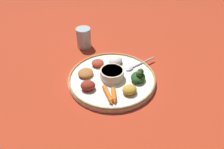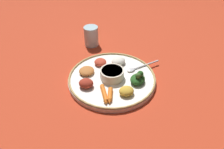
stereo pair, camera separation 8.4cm
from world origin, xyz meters
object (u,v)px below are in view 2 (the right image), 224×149
(greens_pile, at_px, (138,78))
(carrot_near_spoon, at_px, (104,94))
(spoon, at_px, (138,68))
(carrot_outer, at_px, (110,95))
(drinking_glass, at_px, (91,37))
(center_bowl, at_px, (112,74))

(greens_pile, bearing_deg, carrot_near_spoon, 129.26)
(spoon, xyz_separation_m, carrot_outer, (-0.18, 0.09, 0.00))
(carrot_outer, bearing_deg, drinking_glass, 21.79)
(center_bowl, bearing_deg, carrot_near_spoon, 173.75)
(center_bowl, distance_m, carrot_outer, 0.11)
(center_bowl, relative_size, greens_pile, 1.17)
(carrot_near_spoon, xyz_separation_m, drinking_glass, (0.37, 0.13, 0.02))
(spoon, relative_size, greens_pile, 1.70)
(spoon, relative_size, drinking_glass, 1.41)
(greens_pile, height_order, carrot_outer, greens_pile)
(carrot_near_spoon, distance_m, carrot_outer, 0.02)
(carrot_outer, bearing_deg, spoon, -26.05)
(spoon, relative_size, carrot_outer, 1.78)
(spoon, height_order, carrot_outer, carrot_outer)
(drinking_glass, bearing_deg, carrot_near_spoon, -160.79)
(greens_pile, bearing_deg, drinking_glass, 41.42)
(carrot_near_spoon, xyz_separation_m, carrot_outer, (-0.00, -0.02, 0.00))
(center_bowl, height_order, carrot_outer, center_bowl)
(center_bowl, distance_m, spoon, 0.12)
(drinking_glass, bearing_deg, greens_pile, -138.58)
(greens_pile, height_order, carrot_near_spoon, greens_pile)
(center_bowl, xyz_separation_m, greens_pile, (-0.01, -0.10, -0.00))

